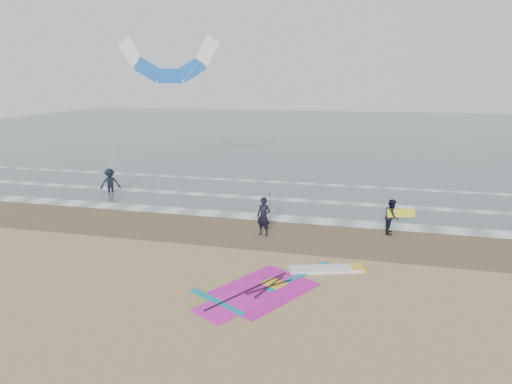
% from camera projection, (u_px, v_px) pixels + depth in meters
% --- Properties ---
extents(ground, '(120.00, 120.00, 0.00)m').
position_uv_depth(ground, '(243.00, 287.00, 16.14)').
color(ground, tan).
rests_on(ground, ground).
extents(sea_water, '(120.00, 80.00, 0.02)m').
position_uv_depth(sea_water, '(337.00, 132.00, 61.35)').
color(sea_water, '#47605E').
rests_on(sea_water, ground).
extents(wet_sand_band, '(120.00, 5.00, 0.01)m').
position_uv_depth(wet_sand_band, '(276.00, 232.00, 21.79)').
color(wet_sand_band, brown).
rests_on(wet_sand_band, ground).
extents(foam_waterline, '(120.00, 9.15, 0.02)m').
position_uv_depth(foam_waterline, '(291.00, 207.00, 25.97)').
color(foam_waterline, white).
rests_on(foam_waterline, ground).
extents(windsurf_rig, '(5.94, 5.62, 0.14)m').
position_uv_depth(windsurf_rig, '(281.00, 284.00, 16.25)').
color(windsurf_rig, white).
rests_on(windsurf_rig, ground).
extents(person_standing, '(0.76, 0.59, 1.83)m').
position_uv_depth(person_standing, '(264.00, 216.00, 21.22)').
color(person_standing, black).
rests_on(person_standing, ground).
extents(person_walking, '(0.70, 0.86, 1.67)m').
position_uv_depth(person_walking, '(392.00, 216.00, 21.49)').
color(person_walking, black).
rests_on(person_walking, ground).
extents(person_wading, '(1.44, 1.26, 1.93)m').
position_uv_depth(person_wading, '(110.00, 178.00, 29.04)').
color(person_wading, black).
rests_on(person_wading, ground).
extents(held_pole, '(0.17, 0.86, 1.82)m').
position_uv_depth(held_pole, '(270.00, 208.00, 21.05)').
color(held_pole, black).
rests_on(held_pole, ground).
extents(carried_kiteboard, '(1.30, 0.51, 0.39)m').
position_uv_depth(carried_kiteboard, '(401.00, 213.00, 21.25)').
color(carried_kiteboard, yellow).
rests_on(carried_kiteboard, ground).
extents(surf_kite, '(7.09, 3.57, 8.49)m').
position_uv_depth(surf_kite, '(169.00, 64.00, 29.84)').
color(surf_kite, white).
rests_on(surf_kite, ground).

